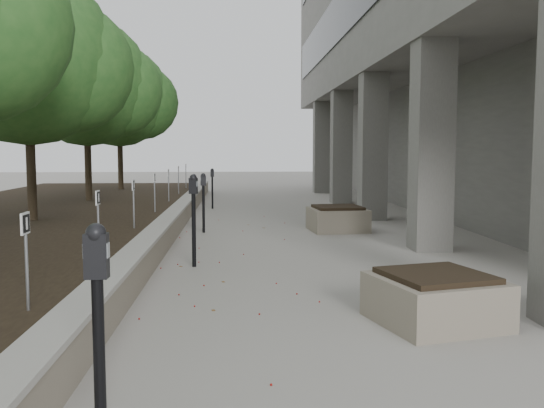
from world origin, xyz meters
name	(u,v)px	position (x,y,z in m)	size (l,w,h in m)	color
ground	(273,364)	(0.00, 0.00, 0.00)	(90.00, 90.00, 0.00)	gray
retaining_wall	(174,220)	(-1.82, 9.00, 0.25)	(0.39, 26.00, 0.50)	gray
planting_bed	(17,223)	(-5.50, 9.00, 0.20)	(7.00, 26.00, 0.40)	black
crabapple_tree_3	(28,94)	(-4.80, 8.00, 3.12)	(4.60, 4.00, 5.44)	#2A5F24
crabapple_tree_4	(87,109)	(-4.80, 13.00, 3.12)	(4.60, 4.00, 5.44)	#2A5F24
crabapple_tree_5	(119,118)	(-4.80, 18.00, 3.12)	(4.60, 4.00, 5.44)	#2A5F24
parking_sign_2	(27,262)	(-2.35, 0.50, 0.88)	(0.04, 0.22, 0.96)	black
parking_sign_3	(98,223)	(-2.35, 3.50, 0.88)	(0.04, 0.22, 0.96)	black
parking_sign_4	(134,204)	(-2.35, 6.50, 0.88)	(0.04, 0.22, 0.96)	black
parking_sign_5	(155,193)	(-2.35, 9.50, 0.88)	(0.04, 0.22, 0.96)	black
parking_sign_6	(169,185)	(-2.35, 12.50, 0.88)	(0.04, 0.22, 0.96)	black
parking_sign_7	(179,180)	(-2.35, 15.50, 0.88)	(0.04, 0.22, 0.96)	black
parking_sign_8	(186,176)	(-2.35, 18.50, 0.88)	(0.04, 0.22, 0.96)	black
parking_meter_1	(99,354)	(-1.13, -1.87, 0.77)	(0.15, 0.11, 1.54)	black
parking_meter_2	(194,221)	(-1.04, 4.58, 0.77)	(0.15, 0.11, 1.54)	black
parking_meter_3	(203,203)	(-1.11, 8.63, 0.70)	(0.14, 0.10, 1.39)	black
parking_meter_4	(194,201)	(-1.38, 9.39, 0.67)	(0.13, 0.09, 1.34)	black
parking_meter_5	(212,189)	(-1.13, 14.18, 0.66)	(0.13, 0.09, 1.32)	black
planter_front	(435,298)	(1.90, 1.16, 0.29)	(1.25, 1.25, 0.58)	gray
planter_back	(337,218)	(2.07, 8.77, 0.30)	(1.28, 1.28, 0.60)	gray
berry_scatter	(250,261)	(-0.10, 5.00, 0.01)	(3.30, 14.10, 0.02)	#970F0A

